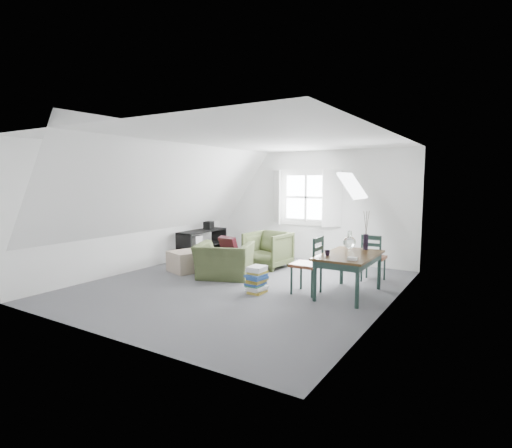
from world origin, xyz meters
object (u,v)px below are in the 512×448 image
Objects in this scene: armchair_near at (224,278)px; dining_chair_far at (373,257)px; ottoman at (187,261)px; armchair_far at (268,267)px; dining_table at (349,260)px; magazine_stack at (257,280)px; dining_chair_near at (309,264)px; media_shelf at (201,246)px.

dining_chair_far is at bearing -174.31° from armchair_near.
dining_chair_far is (3.44, 1.18, 0.25)m from ottoman.
dining_table is (2.13, -1.09, 0.58)m from armchair_far.
armchair_far is 1.72m from ottoman.
magazine_stack reaches higher than ottoman.
dining_table reaches higher than magazine_stack.
armchair_far is 1.95m from magazine_stack.
ottoman is 3.37m from dining_table.
dining_chair_near is (1.80, -0.13, 0.49)m from armchair_near.
ottoman is 2.79m from dining_chair_near.
ottoman is at bearing -93.63° from dining_chair_near.
magazine_stack is (-0.74, -0.40, -0.27)m from dining_chair_near.
media_shelf is at bearing -111.48° from dining_chair_near.
ottoman is 0.65× the size of dining_chair_near.
media_shelf is (-3.90, 1.03, -0.27)m from dining_table.
media_shelf reaches higher than magazine_stack.
media_shelf is at bearing -58.08° from armchair_near.
dining_chair_near is (-0.67, -1.35, 0.04)m from dining_chair_far.
dining_chair_far is 0.66× the size of media_shelf.
armchair_far is 0.96× the size of dining_chair_far.
armchair_far is 0.63× the size of media_shelf.
dining_chair_near is (1.55, -1.36, 0.49)m from armchair_far.
ottoman reaches higher than armchair_far.
dining_table is 1.01× the size of media_shelf.
media_shelf is (-3.99, -0.05, -0.15)m from dining_chair_far.
dining_chair_far is (2.46, 1.22, 0.45)m from armchair_near.
dining_table is 1.54× the size of dining_chair_far.
ottoman is 3.64m from dining_chair_far.
armchair_far is 1.80m from media_shelf.
magazine_stack is at bearing -59.91° from armchair_far.
dining_chair_near is at bearing -150.79° from dining_table.
dining_chair_near is 2.16× the size of magazine_stack.
dining_chair_far reaches higher than dining_table.
armchair_near is at bearing -95.84° from armchair_far.
dining_chair_far reaches higher than armchair_far.
armchair_far is 0.88× the size of dining_chair_near.
dining_table is at bearing -21.61° from armchair_far.
magazine_stack is (-1.41, -1.76, -0.23)m from dining_chair_far.
dining_chair_near reaches higher than armchair_near.
armchair_far is at bearing 157.00° from dining_table.
media_shelf reaches higher than armchair_far.
dining_chair_far reaches higher than media_shelf.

